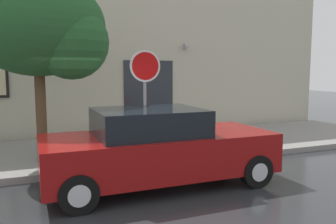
{
  "coord_description": "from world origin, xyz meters",
  "views": [
    {
      "loc": [
        -1.24,
        -6.21,
        2.21
      ],
      "look_at": [
        2.0,
        1.8,
        1.2
      ],
      "focal_mm": 36.88,
      "sensor_mm": 36.0,
      "label": 1
    }
  ],
  "objects_px": {
    "fire_hydrant": "(203,133)",
    "parked_car": "(158,148)",
    "street_tree": "(44,29)",
    "stop_sign": "(145,82)"
  },
  "relations": [
    {
      "from": "fire_hydrant",
      "to": "parked_car",
      "type": "bearing_deg",
      "value": -135.06
    },
    {
      "from": "fire_hydrant",
      "to": "street_tree",
      "type": "bearing_deg",
      "value": 179.57
    },
    {
      "from": "street_tree",
      "to": "stop_sign",
      "type": "relative_size",
      "value": 1.64
    },
    {
      "from": "fire_hydrant",
      "to": "stop_sign",
      "type": "height_order",
      "value": "stop_sign"
    },
    {
      "from": "street_tree",
      "to": "fire_hydrant",
      "type": "bearing_deg",
      "value": -0.43
    },
    {
      "from": "parked_car",
      "to": "fire_hydrant",
      "type": "xyz_separation_m",
      "value": [
        2.09,
        2.09,
        -0.19
      ]
    },
    {
      "from": "parked_car",
      "to": "fire_hydrant",
      "type": "bearing_deg",
      "value": 44.94
    },
    {
      "from": "parked_car",
      "to": "fire_hydrant",
      "type": "height_order",
      "value": "parked_car"
    },
    {
      "from": "parked_car",
      "to": "street_tree",
      "type": "relative_size",
      "value": 1.05
    },
    {
      "from": "fire_hydrant",
      "to": "stop_sign",
      "type": "relative_size",
      "value": 0.31
    }
  ]
}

